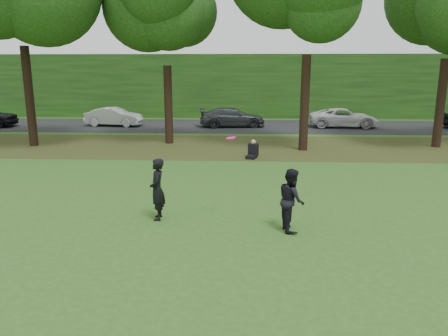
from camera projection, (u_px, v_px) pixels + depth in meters
The scene contains 9 objects.
ground at pixel (194, 248), 10.05m from camera, with size 120.00×120.00×0.00m, color #305019.
leaf_litter at pixel (224, 147), 22.69m from camera, with size 60.00×7.00×0.01m, color #403716.
street at pixel (230, 126), 30.46m from camera, with size 70.00×7.00×0.02m, color black.
far_hedge at pixel (233, 86), 35.73m from camera, with size 70.00×3.00×5.00m, color #183E11.
player_left at pixel (157, 189), 11.79m from camera, with size 0.62×0.40×1.69m, color black.
player_right at pixel (291, 200), 11.01m from camera, with size 0.78×0.61×1.61m, color black.
parked_cars at pixel (230, 117), 29.63m from camera, with size 37.78×3.38×1.54m.
frisbee at pixel (231, 138), 11.31m from camera, with size 0.34×0.34×0.07m.
seated_person at pixel (253, 151), 19.87m from camera, with size 0.62×0.82×0.83m.
Camera 1 is at (1.17, -9.31, 4.11)m, focal length 35.00 mm.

